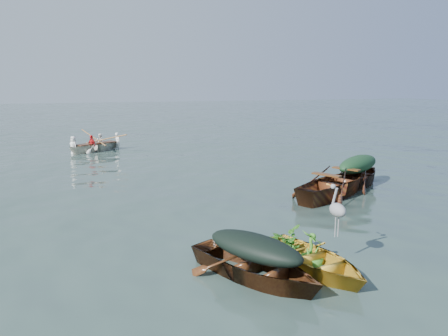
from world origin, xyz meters
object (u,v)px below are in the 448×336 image
at_px(green_tarp_boat, 357,186).
at_px(heron, 337,218).
at_px(dark_covered_boat, 254,279).
at_px(rowed_boat, 97,151).
at_px(yellow_dinghy, 313,271).
at_px(open_wooden_boat, 335,196).

distance_m(green_tarp_boat, heron, 6.31).
relative_size(dark_covered_boat, green_tarp_boat, 0.80).
xyz_separation_m(green_tarp_boat, heron, (-4.07, -4.74, 0.82)).
bearing_deg(rowed_boat, green_tarp_boat, -176.34).
distance_m(green_tarp_boat, rowed_boat, 12.35).
xyz_separation_m(yellow_dinghy, heron, (0.53, 0.15, 0.82)).
xyz_separation_m(dark_covered_boat, open_wooden_boat, (4.36, 4.07, 0.00)).
relative_size(open_wooden_boat, heron, 5.10).
relative_size(green_tarp_boat, open_wooden_boat, 0.87).
xyz_separation_m(yellow_dinghy, green_tarp_boat, (4.61, 4.89, 0.00)).
distance_m(green_tarp_boat, open_wooden_boat, 1.52).
bearing_deg(heron, green_tarp_boat, 39.12).
distance_m(dark_covered_boat, rowed_boat, 15.13).
relative_size(green_tarp_boat, rowed_boat, 1.15).
xyz_separation_m(yellow_dinghy, rowed_boat, (-2.29, 15.13, 0.00)).
xyz_separation_m(dark_covered_boat, heron, (1.60, 0.09, 0.82)).
distance_m(dark_covered_boat, open_wooden_boat, 5.96).
height_order(dark_covered_boat, green_tarp_boat, green_tarp_boat).
bearing_deg(green_tarp_boat, rowed_boat, 3.57).
bearing_deg(open_wooden_boat, heron, 117.85).
height_order(open_wooden_boat, rowed_boat, open_wooden_boat).
bearing_deg(rowed_boat, yellow_dinghy, 158.31).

